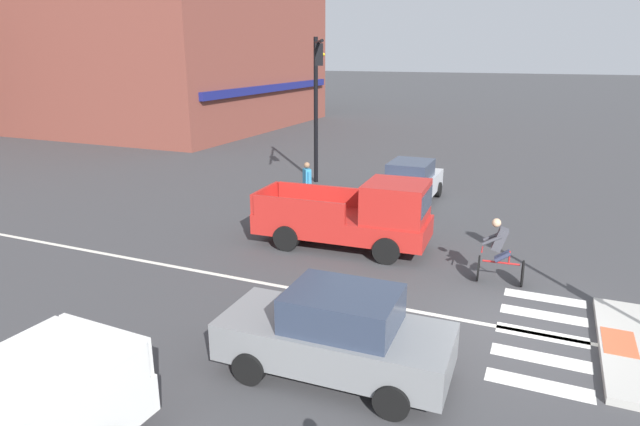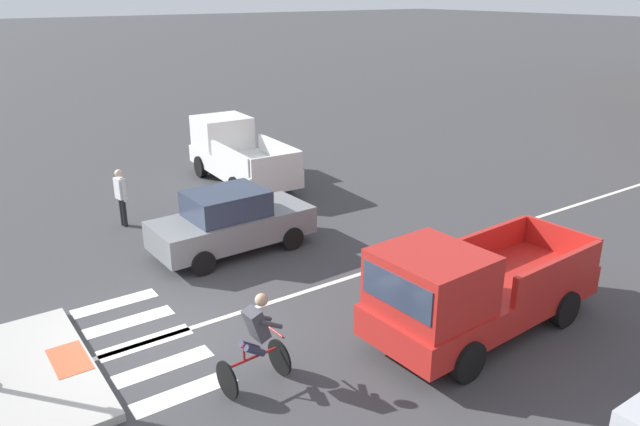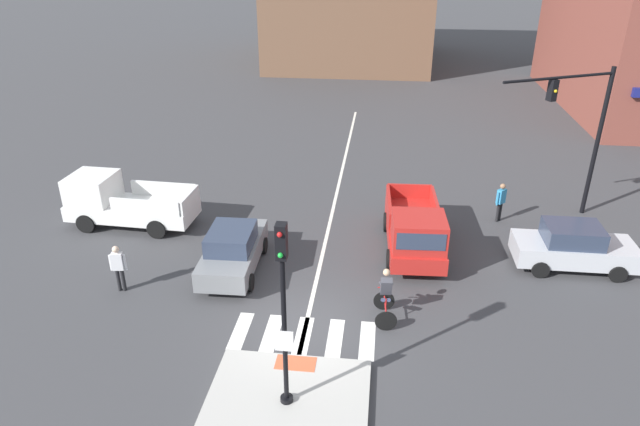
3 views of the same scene
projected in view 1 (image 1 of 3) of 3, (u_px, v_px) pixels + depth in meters
name	position (u px, v px, depth m)	size (l,w,h in m)	color
ground_plane	(516.00, 330.00, 11.23)	(300.00, 300.00, 0.00)	#3D3D3F
tactile_pad_front	(619.00, 342.00, 10.47)	(1.10, 0.60, 0.01)	#DB5B38
crosswalk_stripe_a	(539.00, 385.00, 9.37)	(0.44, 1.80, 0.01)	silver
crosswalk_stripe_b	(541.00, 358.00, 10.20)	(0.44, 1.80, 0.01)	silver
crosswalk_stripe_c	(542.00, 335.00, 11.03)	(0.44, 1.80, 0.01)	silver
crosswalk_stripe_d	(543.00, 315.00, 11.86)	(0.44, 1.80, 0.01)	silver
crosswalk_stripe_e	(545.00, 298.00, 12.69)	(0.44, 1.80, 0.01)	silver
lane_centre_line	(138.00, 260.00, 15.02)	(0.14, 28.00, 0.01)	silver
traffic_light_mast	(317.00, 90.00, 21.97)	(4.57, 2.33, 6.19)	black
building_corner_left	(161.00, 5.00, 40.67)	(20.49, 19.22, 17.99)	brown
car_silver_cross_right	(411.00, 182.00, 20.49)	(4.11, 1.87, 1.64)	silver
car_grey_westbound_near	(336.00, 334.00, 9.47)	(1.94, 4.15, 1.64)	slate
pickup_truck_red_eastbound_mid	(358.00, 216.00, 15.67)	(2.25, 5.19, 2.08)	red
cyclist	(500.00, 250.00, 13.29)	(0.74, 1.13, 1.68)	black
pedestrian_waiting_far_side	(307.00, 180.00, 20.06)	(0.42, 0.41, 1.67)	black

